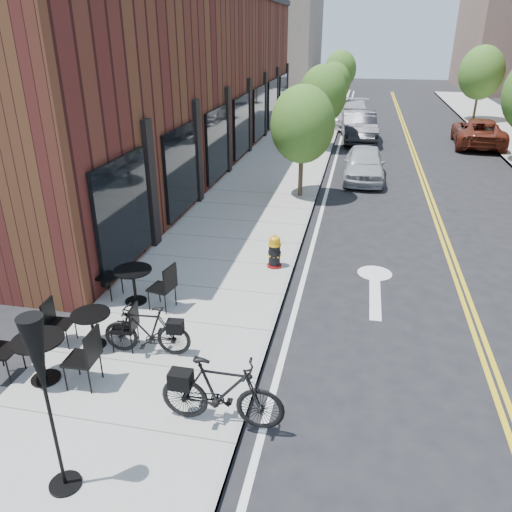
# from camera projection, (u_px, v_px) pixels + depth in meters

# --- Properties ---
(ground) EXTENTS (120.00, 120.00, 0.00)m
(ground) POSITION_uv_depth(u_px,v_px,m) (273.00, 336.00, 9.86)
(ground) COLOR black
(ground) RESTS_ON ground
(sidewalk_near) EXTENTS (4.00, 70.00, 0.12)m
(sidewalk_near) POSITION_uv_depth(u_px,v_px,m) (267.00, 186.00, 19.12)
(sidewalk_near) COLOR #9E9B93
(sidewalk_near) RESTS_ON ground
(building_near) EXTENTS (5.00, 28.00, 7.00)m
(building_near) POSITION_uv_depth(u_px,v_px,m) (185.00, 80.00, 22.11)
(building_near) COLOR #461816
(building_near) RESTS_ON ground
(bg_building_left) EXTENTS (8.00, 14.00, 10.00)m
(bg_building_left) POSITION_uv_depth(u_px,v_px,m) (278.00, 36.00, 52.10)
(bg_building_left) COLOR #726656
(bg_building_left) RESTS_ON ground
(tree_near_a) EXTENTS (2.20, 2.20, 3.81)m
(tree_near_a) POSITION_uv_depth(u_px,v_px,m) (303.00, 125.00, 16.92)
(tree_near_a) COLOR #382B1E
(tree_near_a) RESTS_ON sidewalk_near
(tree_near_b) EXTENTS (2.30, 2.30, 3.98)m
(tree_near_b) POSITION_uv_depth(u_px,v_px,m) (323.00, 94.00, 24.01)
(tree_near_b) COLOR #382B1E
(tree_near_b) RESTS_ON sidewalk_near
(tree_near_c) EXTENTS (2.10, 2.10, 3.67)m
(tree_near_c) POSITION_uv_depth(u_px,v_px,m) (333.00, 83.00, 31.22)
(tree_near_c) COLOR #382B1E
(tree_near_c) RESTS_ON sidewalk_near
(tree_near_d) EXTENTS (2.40, 2.40, 4.11)m
(tree_near_d) POSITION_uv_depth(u_px,v_px,m) (340.00, 70.00, 38.25)
(tree_near_d) COLOR #382B1E
(tree_near_d) RESTS_ON sidewalk_near
(tree_far_c) EXTENTS (2.80, 2.80, 4.62)m
(tree_far_c) POSITION_uv_depth(u_px,v_px,m) (481.00, 73.00, 31.97)
(tree_far_c) COLOR #382B1E
(tree_far_c) RESTS_ON sidewalk_far
(fire_hydrant) EXTENTS (0.37, 0.37, 0.85)m
(fire_hydrant) POSITION_uv_depth(u_px,v_px,m) (275.00, 252.00, 12.34)
(fire_hydrant) COLOR maroon
(fire_hydrant) RESTS_ON sidewalk_near
(bicycle_left) EXTENTS (1.64, 0.59, 0.97)m
(bicycle_left) POSITION_uv_depth(u_px,v_px,m) (147.00, 330.00, 8.95)
(bicycle_left) COLOR black
(bicycle_left) RESTS_ON sidewalk_near
(bicycle_right) EXTENTS (1.88, 0.53, 1.13)m
(bicycle_right) POSITION_uv_depth(u_px,v_px,m) (222.00, 393.00, 7.28)
(bicycle_right) COLOR black
(bicycle_right) RESTS_ON sidewalk_near
(bistro_set_a) EXTENTS (1.68, 0.78, 0.90)m
(bistro_set_a) POSITION_uv_depth(u_px,v_px,m) (92.00, 325.00, 9.18)
(bistro_set_a) COLOR black
(bistro_set_a) RESTS_ON sidewalk_near
(bistro_set_b) EXTENTS (1.95, 0.87, 1.05)m
(bistro_set_b) POSITION_uv_depth(u_px,v_px,m) (41.00, 353.00, 8.24)
(bistro_set_b) COLOR black
(bistro_set_b) RESTS_ON sidewalk_near
(bistro_set_c) EXTENTS (1.92, 0.95, 1.01)m
(bistro_set_c) POSITION_uv_depth(u_px,v_px,m) (134.00, 281.00, 10.67)
(bistro_set_c) COLOR black
(bistro_set_c) RESTS_ON sidewalk_near
(patio_umbrella) EXTENTS (0.41, 0.41, 2.54)m
(patio_umbrella) POSITION_uv_depth(u_px,v_px,m) (41.00, 371.00, 5.73)
(patio_umbrella) COLOR black
(patio_umbrella) RESTS_ON sidewalk_near
(parked_car_a) EXTENTS (1.60, 3.92, 1.33)m
(parked_car_a) POSITION_uv_depth(u_px,v_px,m) (364.00, 164.00, 19.92)
(parked_car_a) COLOR #ABAFB3
(parked_car_a) RESTS_ON ground
(parked_car_b) EXTENTS (2.12, 5.04, 1.62)m
(parked_car_b) POSITION_uv_depth(u_px,v_px,m) (359.00, 126.00, 26.97)
(parked_car_b) COLOR black
(parked_car_b) RESTS_ON ground
(parked_car_c) EXTENTS (2.18, 5.25, 1.52)m
(parked_car_c) POSITION_uv_depth(u_px,v_px,m) (353.00, 114.00, 31.19)
(parked_car_c) COLOR #B8B8BD
(parked_car_c) RESTS_ON ground
(parked_car_far) EXTENTS (2.72, 5.26, 1.42)m
(parked_car_far) POSITION_uv_depth(u_px,v_px,m) (478.00, 132.00, 25.87)
(parked_car_far) COLOR maroon
(parked_car_far) RESTS_ON ground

